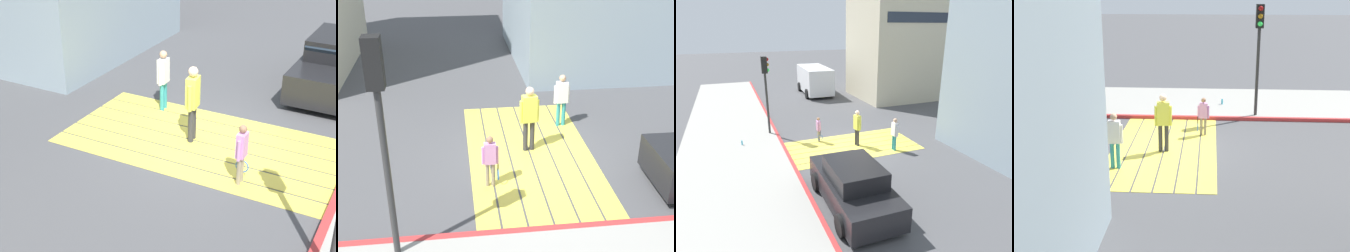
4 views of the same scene
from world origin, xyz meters
TOP-DOWN VIEW (x-y plane):
  - ground_plane at (0.00, 0.00)m, footprint 120.00×120.00m
  - crosswalk_stripes at (0.00, 0.00)m, footprint 6.40×3.25m
  - sidewalk_west at (-5.60, 0.00)m, footprint 4.80×40.00m
  - curb_painted at (-3.25, 0.00)m, footprint 0.16×40.00m
  - car_parked_near_curb at (-2.00, -4.70)m, footprint 2.04×4.33m
  - traffic_light_corner at (-3.58, 3.14)m, footprint 0.39×0.28m
  - water_bottle at (-5.13, 1.90)m, footprint 0.07×0.07m
  - pedestrian_adult_lead at (0.26, 0.00)m, footprint 0.28×0.53m
  - pedestrian_adult_trailing at (1.67, -1.21)m, footprint 0.22×0.47m
  - pedestrian_child_with_racket at (-1.38, 1.18)m, footprint 0.28×0.40m

SIDE VIEW (x-z plane):
  - ground_plane at x=0.00m, z-range 0.00..0.00m
  - crosswalk_stripes at x=0.00m, z-range 0.00..0.01m
  - sidewalk_west at x=-5.60m, z-range 0.00..0.12m
  - curb_painted at x=-3.25m, z-range 0.00..0.13m
  - water_bottle at x=-5.13m, z-range 0.12..0.34m
  - car_parked_near_curb at x=-2.00m, z-range -0.05..1.52m
  - pedestrian_child_with_racket at x=-1.38m, z-range 0.08..1.40m
  - pedestrian_adult_trailing at x=1.67m, z-range 0.13..1.74m
  - pedestrian_adult_lead at x=0.26m, z-range 0.15..1.97m
  - traffic_light_corner at x=-3.58m, z-range 0.92..5.16m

